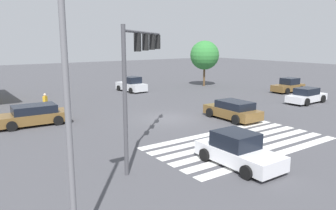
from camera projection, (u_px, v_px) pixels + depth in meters
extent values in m
plane|color=#47474C|center=(168.00, 119.00, 24.36)|extent=(134.18, 134.18, 0.00)
cube|color=silver|center=(277.00, 154.00, 16.67)|extent=(10.65, 0.60, 0.01)
cube|color=silver|center=(262.00, 149.00, 17.43)|extent=(10.65, 0.60, 0.01)
cube|color=silver|center=(248.00, 145.00, 18.19)|extent=(10.65, 0.60, 0.01)
cube|color=silver|center=(235.00, 141.00, 18.95)|extent=(10.65, 0.60, 0.01)
cube|color=silver|center=(224.00, 137.00, 19.71)|extent=(10.65, 0.60, 0.01)
cube|color=silver|center=(213.00, 133.00, 20.47)|extent=(10.65, 0.60, 0.01)
cylinder|color=#47474C|center=(125.00, 103.00, 13.54)|extent=(0.18, 0.18, 6.34)
cylinder|color=#47474C|center=(145.00, 33.00, 16.47)|extent=(5.20, 5.20, 0.12)
cube|color=black|center=(138.00, 42.00, 15.16)|extent=(0.40, 0.40, 0.84)
sphere|color=red|center=(138.00, 42.00, 15.32)|extent=(0.16, 0.16, 0.16)
cube|color=black|center=(145.00, 42.00, 16.68)|extent=(0.40, 0.40, 0.84)
sphere|color=gold|center=(146.00, 42.00, 16.83)|extent=(0.16, 0.16, 0.16)
cube|color=black|center=(152.00, 42.00, 18.19)|extent=(0.40, 0.40, 0.84)
sphere|color=green|center=(153.00, 42.00, 18.35)|extent=(0.16, 0.16, 0.16)
cube|color=black|center=(158.00, 42.00, 19.71)|extent=(0.40, 0.40, 0.84)
sphere|color=red|center=(158.00, 42.00, 19.86)|extent=(0.16, 0.16, 0.16)
cube|color=brown|center=(232.00, 112.00, 24.17)|extent=(2.00, 4.45, 0.66)
cube|color=black|center=(235.00, 105.00, 23.84)|extent=(1.76, 2.59, 0.53)
cylinder|color=black|center=(210.00, 113.00, 24.79)|extent=(0.24, 0.70, 0.69)
cylinder|color=black|center=(228.00, 110.00, 25.84)|extent=(0.24, 0.70, 0.69)
cylinder|color=black|center=(236.00, 120.00, 22.57)|extent=(0.24, 0.70, 0.69)
cylinder|color=black|center=(255.00, 116.00, 23.62)|extent=(0.24, 0.70, 0.69)
cube|color=brown|center=(288.00, 87.00, 36.81)|extent=(4.12, 1.68, 0.70)
cube|color=black|center=(290.00, 81.00, 36.82)|extent=(1.76, 1.50, 0.72)
cylinder|color=black|center=(287.00, 91.00, 35.46)|extent=(0.69, 0.23, 0.68)
cylinder|color=black|center=(274.00, 89.00, 36.82)|extent=(0.69, 0.23, 0.68)
cylinder|color=black|center=(301.00, 89.00, 36.88)|extent=(0.69, 0.23, 0.68)
cylinder|color=black|center=(288.00, 87.00, 38.24)|extent=(0.69, 0.23, 0.68)
cube|color=silver|center=(306.00, 98.00, 30.43)|extent=(4.56, 1.83, 0.61)
cube|color=black|center=(307.00, 91.00, 30.26)|extent=(2.19, 1.57, 0.62)
cylinder|color=black|center=(306.00, 96.00, 31.95)|extent=(0.72, 0.25, 0.72)
cylinder|color=black|center=(323.00, 99.00, 30.62)|extent=(0.72, 0.25, 0.72)
cylinder|color=black|center=(290.00, 99.00, 30.29)|extent=(0.72, 0.25, 0.72)
cylinder|color=black|center=(307.00, 102.00, 28.96)|extent=(0.72, 0.25, 0.72)
cube|color=silver|center=(239.00, 155.00, 15.16)|extent=(1.82, 4.23, 0.65)
cube|color=black|center=(236.00, 140.00, 15.20)|extent=(1.63, 1.86, 0.72)
cylinder|color=black|center=(275.00, 163.00, 14.66)|extent=(0.22, 0.62, 0.62)
cylinder|color=black|center=(247.00, 172.00, 13.62)|extent=(0.22, 0.62, 0.62)
cylinder|color=black|center=(232.00, 148.00, 16.76)|extent=(0.22, 0.62, 0.62)
cylinder|color=black|center=(205.00, 155.00, 15.73)|extent=(0.22, 0.62, 0.62)
cube|color=silver|center=(131.00, 86.00, 37.46)|extent=(1.99, 4.26, 0.79)
cube|color=black|center=(132.00, 80.00, 37.15)|extent=(1.66, 1.86, 0.73)
cylinder|color=black|center=(119.00, 88.00, 37.94)|extent=(0.26, 0.64, 0.63)
cylinder|color=black|center=(132.00, 87.00, 39.03)|extent=(0.26, 0.64, 0.63)
cylinder|color=black|center=(131.00, 91.00, 35.99)|extent=(0.26, 0.64, 0.63)
cylinder|color=black|center=(144.00, 89.00, 37.08)|extent=(0.26, 0.64, 0.63)
cube|color=brown|center=(33.00, 118.00, 22.42)|extent=(4.78, 2.12, 0.66)
cube|color=black|center=(34.00, 109.00, 22.38)|extent=(2.87, 1.84, 0.55)
cylinder|color=black|center=(12.00, 126.00, 20.88)|extent=(0.67, 0.25, 0.66)
cylinder|color=black|center=(8.00, 120.00, 22.49)|extent=(0.67, 0.25, 0.66)
cylinder|color=black|center=(58.00, 120.00, 22.42)|extent=(0.67, 0.25, 0.66)
cylinder|color=black|center=(51.00, 115.00, 24.04)|extent=(0.67, 0.25, 0.66)
cylinder|color=brown|center=(46.00, 109.00, 26.04)|extent=(0.14, 0.14, 0.79)
cylinder|color=brown|center=(45.00, 109.00, 25.88)|extent=(0.14, 0.14, 0.79)
cube|color=gold|center=(45.00, 100.00, 25.83)|extent=(0.41, 0.41, 0.62)
sphere|color=beige|center=(45.00, 95.00, 25.75)|extent=(0.21, 0.21, 0.21)
cylinder|color=slate|center=(66.00, 89.00, 8.07)|extent=(0.16, 0.16, 9.05)
cylinder|color=brown|center=(204.00, 77.00, 41.84)|extent=(0.26, 0.26, 2.37)
sphere|color=#337F38|center=(205.00, 55.00, 41.32)|extent=(3.64, 3.64, 3.64)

